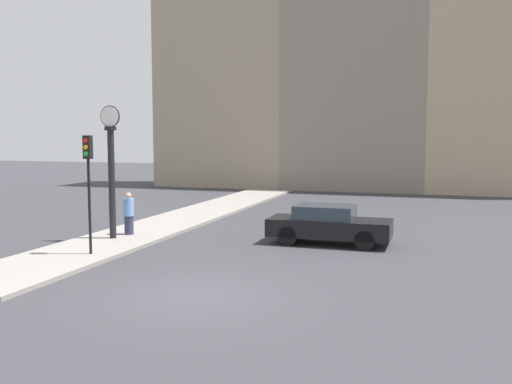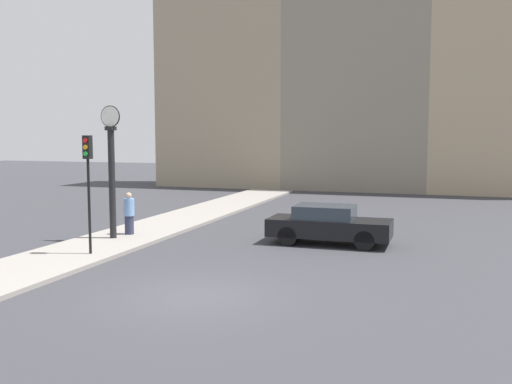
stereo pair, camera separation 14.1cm
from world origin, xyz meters
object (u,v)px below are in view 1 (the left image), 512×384
Objects in this scene: sedan_car at (328,224)px; pedestrian_blue_stripe at (129,214)px; traffic_light_near at (88,170)px; street_clock at (111,170)px.

sedan_car is 2.71× the size of pedestrian_blue_stripe.
pedestrian_blue_stripe reaches higher than sedan_car.
sedan_car is 1.15× the size of traffic_light_near.
street_clock reaches higher than traffic_light_near.
street_clock is 3.02× the size of pedestrian_blue_stripe.
sedan_car is 7.79m from pedestrian_blue_stripe.
street_clock reaches higher than sedan_car.
traffic_light_near is 0.78× the size of street_clock.
pedestrian_blue_stripe is (0.15, 0.91, -1.78)m from street_clock.
traffic_light_near is 2.35× the size of pedestrian_blue_stripe.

